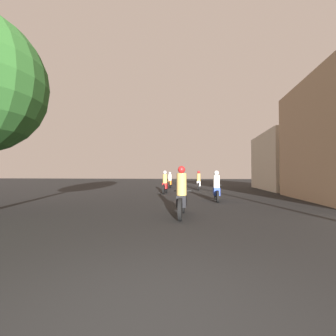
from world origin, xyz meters
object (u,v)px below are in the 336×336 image
object	(u,v)px
motorcycle_red	(165,184)
building_right_far	(296,161)
motorcycle_black	(182,196)
motorcycle_white	(199,182)
motorcycle_orange	(170,181)
motorcycle_silver	(182,181)
motorcycle_blue	(216,189)

from	to	relation	value
motorcycle_red	building_right_far	xyz separation A→B (m)	(10.80, 4.88, 1.81)
motorcycle_black	building_right_far	distance (m)	16.27
motorcycle_white	building_right_far	bearing A→B (deg)	2.81
motorcycle_black	motorcycle_red	size ratio (longest dim) A/B	1.03
motorcycle_orange	building_right_far	bearing A→B (deg)	-12.32
motorcycle_red	motorcycle_white	xyz separation A→B (m)	(2.39, 3.85, 0.01)
motorcycle_silver	motorcycle_blue	bearing A→B (deg)	-77.66
motorcycle_blue	motorcycle_white	xyz separation A→B (m)	(-0.85, 7.96, 0.04)
motorcycle_black	motorcycle_red	xyz separation A→B (m)	(-1.78, 8.54, -0.01)
motorcycle_white	motorcycle_orange	world-z (taller)	motorcycle_white
motorcycle_white	building_right_far	size ratio (longest dim) A/B	0.27
motorcycle_black	building_right_far	world-z (taller)	building_right_far
motorcycle_silver	motorcycle_black	bearing A→B (deg)	-85.02
motorcycle_white	motorcycle_silver	distance (m)	5.84
building_right_far	motorcycle_orange	bearing A→B (deg)	173.69
motorcycle_white	motorcycle_blue	bearing A→B (deg)	-88.07
motorcycle_red	motorcycle_orange	xyz separation A→B (m)	(-0.39, 6.12, -0.01)
motorcycle_red	building_right_far	bearing A→B (deg)	15.07
motorcycle_blue	motorcycle_white	distance (m)	8.01
motorcycle_silver	motorcycle_white	bearing A→B (deg)	-70.80
motorcycle_red	motorcycle_white	world-z (taller)	motorcycle_white
motorcycle_silver	building_right_far	xyz separation A→B (m)	(10.21, -4.52, 1.85)
motorcycle_white	motorcycle_red	bearing A→B (deg)	-126.12
motorcycle_white	motorcycle_orange	size ratio (longest dim) A/B	1.00
motorcycle_blue	motorcycle_orange	xyz separation A→B (m)	(-3.64, 10.23, 0.02)
motorcycle_white	motorcycle_black	bearing A→B (deg)	-97.07
motorcycle_blue	building_right_far	bearing A→B (deg)	55.51
motorcycle_black	building_right_far	size ratio (longest dim) A/B	0.27
motorcycle_blue	building_right_far	world-z (taller)	building_right_far
motorcycle_red	motorcycle_blue	bearing A→B (deg)	-60.94
motorcycle_blue	motorcycle_silver	distance (m)	13.77
motorcycle_red	motorcycle_white	distance (m)	4.53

